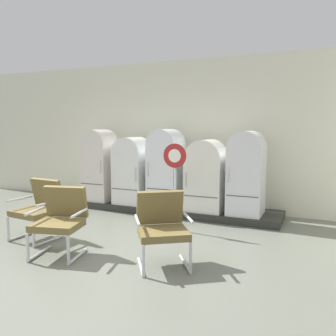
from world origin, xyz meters
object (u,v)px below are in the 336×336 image
(refrigerator_1, at_px, (132,169))
(armchair_center, at_px, (60,217))
(armchair_left, at_px, (39,206))
(refrigerator_2, at_px, (166,166))
(refrigerator_0, at_px, (99,163))
(armchair_right, at_px, (162,225))
(refrigerator_4, at_px, (246,170))
(sign_stand, at_px, (175,191))
(refrigerator_3, at_px, (206,174))

(refrigerator_1, relative_size, armchair_center, 1.50)
(armchair_left, bearing_deg, refrigerator_2, 63.59)
(refrigerator_0, bearing_deg, armchair_right, -42.85)
(refrigerator_4, bearing_deg, refrigerator_1, -179.99)
(refrigerator_0, height_order, armchair_center, refrigerator_0)
(refrigerator_1, xyz_separation_m, refrigerator_2, (0.78, -0.00, 0.10))
(armchair_center, height_order, sign_stand, sign_stand)
(refrigerator_4, bearing_deg, armchair_center, -125.89)
(armchair_left, distance_m, sign_stand, 2.20)
(refrigerator_4, xyz_separation_m, sign_stand, (-0.98, -1.06, -0.28))
(refrigerator_4, distance_m, armchair_right, 2.60)
(refrigerator_2, bearing_deg, armchair_left, -116.41)
(refrigerator_0, bearing_deg, refrigerator_3, 0.51)
(armchair_right, height_order, sign_stand, sign_stand)
(refrigerator_4, height_order, armchair_left, refrigerator_4)
(refrigerator_0, height_order, armchair_right, refrigerator_0)
(refrigerator_0, distance_m, refrigerator_2, 1.60)
(refrigerator_1, distance_m, armchair_right, 3.14)
(sign_stand, bearing_deg, refrigerator_4, 47.34)
(refrigerator_3, bearing_deg, sign_stand, -101.23)
(sign_stand, bearing_deg, armchair_left, -145.00)
(refrigerator_2, relative_size, armchair_left, 1.68)
(refrigerator_1, distance_m, refrigerator_4, 2.41)
(armchair_center, xyz_separation_m, sign_stand, (1.01, 1.68, 0.16))
(refrigerator_3, xyz_separation_m, armchair_left, (-2.01, -2.31, -0.34))
(armchair_center, bearing_deg, armchair_left, 151.93)
(armchair_left, bearing_deg, refrigerator_0, 100.97)
(refrigerator_1, height_order, armchair_center, refrigerator_1)
(refrigerator_3, bearing_deg, refrigerator_4, 0.60)
(refrigerator_3, relative_size, sign_stand, 0.93)
(refrigerator_0, bearing_deg, refrigerator_1, 2.07)
(armchair_left, relative_size, armchair_right, 1.00)
(refrigerator_3, relative_size, refrigerator_4, 0.89)
(refrigerator_1, bearing_deg, refrigerator_2, -0.11)
(armchair_left, bearing_deg, refrigerator_1, 80.96)
(refrigerator_1, bearing_deg, refrigerator_4, 0.01)
(refrigerator_2, distance_m, refrigerator_3, 0.86)
(refrigerator_1, height_order, refrigerator_4, refrigerator_4)
(refrigerator_1, relative_size, refrigerator_2, 0.89)
(refrigerator_0, bearing_deg, armchair_center, -65.52)
(refrigerator_4, bearing_deg, refrigerator_0, -179.47)
(armchair_right, height_order, armchair_center, same)
(refrigerator_2, bearing_deg, armchair_right, -66.83)
(refrigerator_0, distance_m, refrigerator_3, 2.45)
(refrigerator_1, xyz_separation_m, refrigerator_3, (1.64, -0.01, -0.02))
(refrigerator_2, relative_size, refrigerator_3, 1.14)
(refrigerator_0, relative_size, sign_stand, 1.05)
(refrigerator_1, xyz_separation_m, sign_stand, (1.43, -1.06, -0.20))
(refrigerator_3, height_order, sign_stand, refrigerator_3)
(refrigerator_0, distance_m, refrigerator_4, 3.22)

